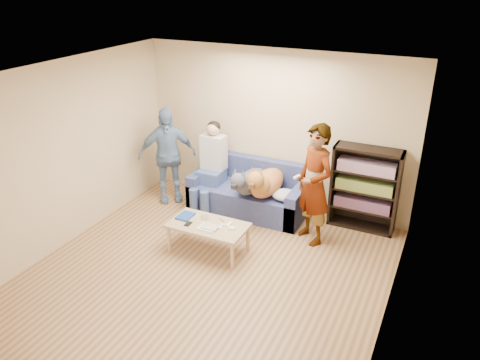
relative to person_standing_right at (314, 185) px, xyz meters
The scene contains 27 objects.
ground 2.08m from the person_standing_right, 120.93° to the right, with size 5.00×5.00×0.00m, color brown.
ceiling 2.54m from the person_standing_right, 120.93° to the right, with size 5.00×5.00×0.00m, color white.
wall_back 1.37m from the person_standing_right, 137.57° to the left, with size 4.50×4.50×0.00m, color tan.
wall_front 4.25m from the person_standing_right, 103.23° to the right, with size 4.50×4.50×0.00m, color tan.
wall_left 3.62m from the person_standing_right, 153.34° to the right, with size 5.00×5.00×0.00m, color tan.
wall_right 2.10m from the person_standing_right, 51.56° to the right, with size 5.00×5.00×0.00m, color tan.
blanket 0.71m from the person_standing_right, 152.93° to the left, with size 0.42×0.35×0.14m, color #ABABB0.
person_standing_right is the anchor object (origin of this frame).
person_standing_left 2.63m from the person_standing_right, behind, with size 0.96×0.40×1.65m, color #6D83AF.
held_controller 0.33m from the person_standing_right, 135.00° to the right, with size 0.04×0.12×0.03m, color silver.
notebook_blue 1.90m from the person_standing_right, 152.25° to the right, with size 0.20×0.26×0.03m, color navy.
papers 1.62m from the person_standing_right, 139.49° to the right, with size 0.26×0.20×0.01m, color beige.
magazine 1.58m from the person_standing_right, 139.33° to the right, with size 0.22×0.17×0.01m, color #B4B390.
camera_silver 1.62m from the person_standing_right, 149.73° to the right, with size 0.11×0.06×0.05m, color silver.
controller_a 1.33m from the person_standing_right, 139.61° to the right, with size 0.04×0.13×0.03m, color white.
controller_b 1.32m from the person_standing_right, 134.40° to the right, with size 0.09×0.06×0.03m, color white.
headphone_cup_a 1.46m from the person_standing_right, 137.98° to the right, with size 0.07×0.07×0.02m, color white.
headphone_cup_b 1.41m from the person_standing_right, 140.53° to the right, with size 0.07×0.07×0.02m, color silver.
pen_orange 1.71m from the person_standing_right, 139.49° to the right, with size 0.01×0.01×0.14m, color orange.
pen_black 1.41m from the person_standing_right, 146.75° to the right, with size 0.01×0.01×0.14m, color black.
wallet 1.86m from the person_standing_right, 145.22° to the right, with size 0.07×0.12×0.01m, color black.
sofa 1.45m from the person_standing_right, 158.45° to the left, with size 1.90×0.85×0.82m.
person_seated 1.90m from the person_standing_right, 169.25° to the left, with size 0.40×0.73×1.47m.
dog_gray 1.17m from the person_standing_right, 168.24° to the left, with size 0.39×1.24×0.56m.
dog_tan 0.93m from the person_standing_right, 163.03° to the left, with size 0.43×1.17×0.62m.
coffee_table 1.61m from the person_standing_right, 143.57° to the right, with size 1.10×0.60×0.42m.
bookshelf 0.95m from the person_standing_right, 50.83° to the left, with size 1.00×0.34×1.30m.
Camera 1 is at (2.59, -4.23, 3.69)m, focal length 35.00 mm.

